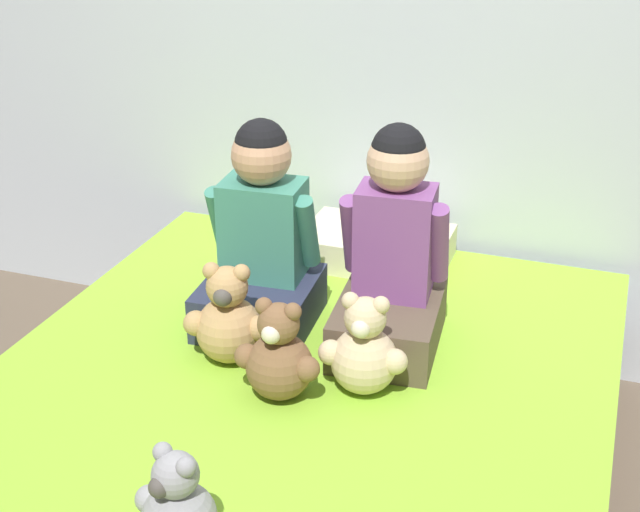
{
  "coord_description": "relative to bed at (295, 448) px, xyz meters",
  "views": [
    {
      "loc": [
        0.75,
        -1.9,
        1.79
      ],
      "look_at": [
        0.0,
        0.21,
        0.73
      ],
      "focal_mm": 50.0,
      "sensor_mm": 36.0,
      "label": 1
    }
  ],
  "objects": [
    {
      "name": "ground_plane",
      "position": [
        0.0,
        0.0,
        -0.22
      ],
      "size": [
        14.0,
        14.0,
        0.0
      ],
      "primitive_type": "plane",
      "color": "brown"
    },
    {
      "name": "wall_behind_bed",
      "position": [
        0.0,
        1.06,
        1.03
      ],
      "size": [
        8.0,
        0.06,
        2.5
      ],
      "color": "silver",
      "rests_on": "ground_plane"
    },
    {
      "name": "bed",
      "position": [
        0.0,
        0.0,
        0.0
      ],
      "size": [
        1.69,
        1.98,
        0.45
      ],
      "color": "brown",
      "rests_on": "ground_plane"
    },
    {
      "name": "child_on_left",
      "position": [
        -0.21,
        0.29,
        0.48
      ],
      "size": [
        0.35,
        0.37,
        0.62
      ],
      "rotation": [
        0.0,
        0.0,
        0.07
      ],
      "color": "#282D47",
      "rests_on": "bed"
    },
    {
      "name": "child_on_right",
      "position": [
        0.19,
        0.3,
        0.48
      ],
      "size": [
        0.32,
        0.42,
        0.65
      ],
      "rotation": [
        0.0,
        0.0,
        0.09
      ],
      "color": "brown",
      "rests_on": "bed"
    },
    {
      "name": "teddy_bear_held_by_left_child",
      "position": [
        -0.21,
        0.05,
        0.35
      ],
      "size": [
        0.25,
        0.19,
        0.3
      ],
      "rotation": [
        0.0,
        0.0,
        0.19
      ],
      "color": "tan",
      "rests_on": "bed"
    },
    {
      "name": "teddy_bear_held_by_right_child",
      "position": [
        0.19,
        0.02,
        0.34
      ],
      "size": [
        0.24,
        0.18,
        0.28
      ],
      "rotation": [
        0.0,
        0.0,
        0.05
      ],
      "color": "#D1B78E",
      "rests_on": "bed"
    },
    {
      "name": "teddy_bear_between_children",
      "position": [
        -0.01,
        -0.08,
        0.34
      ],
      "size": [
        0.24,
        0.18,
        0.28
      ],
      "rotation": [
        0.0,
        0.0,
        -0.03
      ],
      "color": "brown",
      "rests_on": "bed"
    },
    {
      "name": "teddy_bear_at_foot_of_bed",
      "position": [
        0.01,
        -0.67,
        0.33
      ],
      "size": [
        0.2,
        0.16,
        0.25
      ],
      "rotation": [
        0.0,
        0.0,
        -0.38
      ],
      "color": "#939399",
      "rests_on": "bed"
    },
    {
      "name": "pillow_at_headboard",
      "position": [
        0.0,
        0.8,
        0.28
      ],
      "size": [
        0.49,
        0.32,
        0.11
      ],
      "color": "beige",
      "rests_on": "bed"
    }
  ]
}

